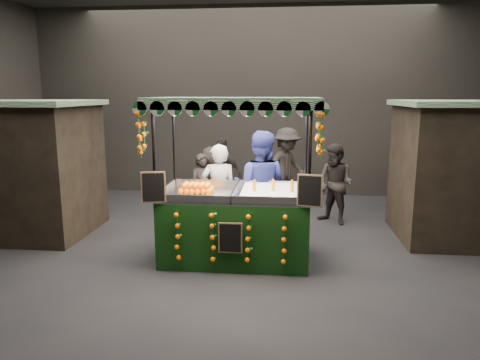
# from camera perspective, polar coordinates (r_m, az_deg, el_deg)

# --- Properties ---
(ground) EXTENTS (12.00, 12.00, 0.00)m
(ground) POSITION_cam_1_polar(r_m,az_deg,el_deg) (7.68, -0.70, -9.83)
(ground) COLOR black
(ground) RESTS_ON ground
(market_hall) EXTENTS (12.10, 10.10, 5.05)m
(market_hall) POSITION_cam_1_polar(r_m,az_deg,el_deg) (7.21, -0.76, 16.17)
(market_hall) COLOR black
(market_hall) RESTS_ON ground
(neighbour_stall_left) EXTENTS (3.00, 2.20, 2.60)m
(neighbour_stall_left) POSITION_cam_1_polar(r_m,az_deg,el_deg) (9.77, -26.56, 1.45)
(neighbour_stall_left) COLOR black
(neighbour_stall_left) RESTS_ON ground
(neighbour_stall_right) EXTENTS (3.00, 2.20, 2.60)m
(neighbour_stall_right) POSITION_cam_1_polar(r_m,az_deg,el_deg) (9.45, 28.01, 1.04)
(neighbour_stall_right) COLOR black
(neighbour_stall_right) RESTS_ON ground
(juice_stall) EXTENTS (2.75, 1.62, 2.67)m
(juice_stall) POSITION_cam_1_polar(r_m,az_deg,el_deg) (7.34, -0.51, -4.07)
(juice_stall) COLOR black
(juice_stall) RESTS_ON ground
(vendor_grey) EXTENTS (0.74, 0.56, 1.83)m
(vendor_grey) POSITION_cam_1_polar(r_m,az_deg,el_deg) (8.30, -2.71, -1.68)
(vendor_grey) COLOR #919397
(vendor_grey) RESTS_ON ground
(vendor_blue) EXTENTS (1.13, 0.94, 2.08)m
(vendor_blue) POSITION_cam_1_polar(r_m,az_deg,el_deg) (8.14, 2.56, -1.02)
(vendor_blue) COLOR navy
(vendor_blue) RESTS_ON ground
(shopper_0) EXTENTS (0.65, 0.54, 1.51)m
(shopper_0) POSITION_cam_1_polar(r_m,az_deg,el_deg) (9.34, -4.69, -1.25)
(shopper_0) COLOR black
(shopper_0) RESTS_ON ground
(shopper_1) EXTENTS (1.05, 1.02, 1.70)m
(shopper_1) POSITION_cam_1_polar(r_m,az_deg,el_deg) (9.65, 12.02, -0.51)
(shopper_1) COLOR black
(shopper_1) RESTS_ON ground
(shopper_2) EXTENTS (1.09, 0.75, 1.72)m
(shopper_2) POSITION_cam_1_polar(r_m,az_deg,el_deg) (10.60, -2.28, 0.80)
(shopper_2) COLOR black
(shopper_2) RESTS_ON ground
(shopper_3) EXTENTS (1.38, 1.38, 1.92)m
(shopper_3) POSITION_cam_1_polar(r_m,az_deg,el_deg) (10.93, 5.91, 1.60)
(shopper_3) COLOR #2E2825
(shopper_3) RESTS_ON ground
(shopper_4) EXTENTS (0.93, 0.91, 1.61)m
(shopper_4) POSITION_cam_1_polar(r_m,az_deg,el_deg) (9.70, -3.58, -0.47)
(shopper_4) COLOR black
(shopper_4) RESTS_ON ground
(shopper_5) EXTENTS (1.12, 1.72, 1.77)m
(shopper_5) POSITION_cam_1_polar(r_m,az_deg,el_deg) (10.37, 21.04, -0.00)
(shopper_5) COLOR #282320
(shopper_5) RESTS_ON ground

